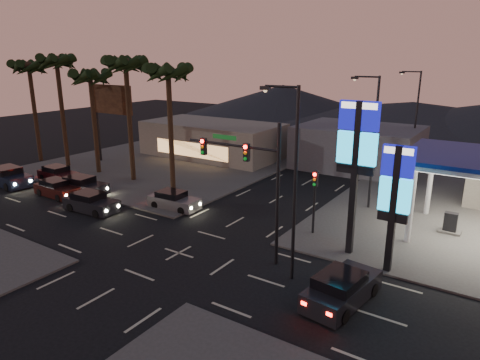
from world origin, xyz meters
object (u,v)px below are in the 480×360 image
Objects in this scene: car_lane_b_front at (174,201)px; suv_station at (341,289)px; car_lane_b_rear at (58,174)px; car_lane_b_mid at (82,186)px; car_lane_a_mid at (57,189)px; pylon_sign_short at (395,190)px; car_lane_a_rear at (9,177)px; car_lane_a_front at (91,203)px; pylon_sign_tall at (357,148)px; traffic_signal_mast at (250,170)px.

suv_station reaches higher than car_lane_b_front.
suv_station is (15.55, -5.56, 0.09)m from car_lane_b_front.
car_lane_b_mid is at bearing -13.49° from car_lane_b_rear.
car_lane_a_mid is 10.73m from car_lane_b_front.
car_lane_a_mid reaches higher than car_lane_b_front.
pylon_sign_short is 1.65× the size of car_lane_b_front.
car_lane_b_mid is at bearing 15.37° from car_lane_a_rear.
car_lane_a_front reaches higher than car_lane_b_front.
car_lane_b_mid reaches higher than car_lane_a_front.
car_lane_b_rear is at bearing -179.00° from car_lane_b_front.
pylon_sign_tall is 1.12× the size of traffic_signal_mast.
car_lane_a_rear reaches higher than suv_station.
car_lane_a_rear reaches higher than car_lane_a_front.
car_lane_b_mid is (-18.40, 2.28, -4.53)m from traffic_signal_mast.
car_lane_b_front is at bearing 12.17° from car_lane_a_rear.
car_lane_b_rear is (-5.22, 1.25, -0.04)m from car_lane_b_mid.
car_lane_a_rear reaches higher than car_lane_b_rear.
car_lane_a_mid is 25.94m from suv_station.
pylon_sign_short is at bearing 76.74° from suv_station.
car_lane_b_rear reaches higher than car_lane_a_mid.
pylon_sign_short is 1.61× the size of car_lane_b_rear.
pylon_sign_tall is at bearing -1.11° from car_lane_b_front.
suv_station reaches higher than car_lane_b_rear.
car_lane_a_mid is 0.89× the size of suv_station.
car_lane_a_mid is (-19.59, 0.67, -4.58)m from traffic_signal_mast.
car_lane_a_mid is 0.92× the size of car_lane_b_mid.
suv_station is at bearing -19.66° from car_lane_b_front.
car_lane_a_mid is (-5.45, 0.80, -0.02)m from car_lane_a_front.
car_lane_b_mid is at bearing -176.95° from pylon_sign_tall.
car_lane_a_rear is at bearing 176.55° from suv_station.
car_lane_a_mid is 6.50m from car_lane_a_rear.
suv_station is (29.86, -5.31, 0.07)m from car_lane_b_rear.
pylon_sign_tall is 15.20m from car_lane_b_front.
pylon_sign_tall is 25.16m from car_lane_a_mid.
car_lane_a_rear is at bearing -126.04° from car_lane_b_rear.
car_lane_b_front is 0.90× the size of car_lane_b_mid.
pylon_sign_short is 0.88× the size of traffic_signal_mast.
car_lane_a_front is at bearing -8.39° from car_lane_a_mid.
car_lane_b_front is at bearing 178.89° from pylon_sign_tall.
car_lane_a_front is 1.07× the size of car_lane_b_front.
suv_station is at bearing -15.89° from traffic_signal_mast.
traffic_signal_mast is at bearing 0.53° from car_lane_a_front.
traffic_signal_mast is at bearing -1.97° from car_lane_a_mid.
car_lane_a_front is 11.93m from car_lane_a_rear.
car_lane_a_front is 20.44m from suv_station.
car_lane_a_rear is 1.08× the size of suv_station.
car_lane_a_mid is at bearing -126.50° from car_lane_b_mid.
car_lane_a_rear is at bearing -164.63° from car_lane_b_mid.
car_lane_a_front is at bearing -169.08° from pylon_sign_tall.
car_lane_a_mid is 1.02× the size of car_lane_b_front.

